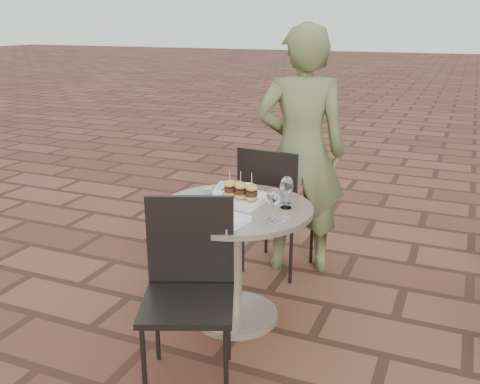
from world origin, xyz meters
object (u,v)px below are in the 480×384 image
at_px(diner, 301,152).
at_px(plate_salmon, 233,188).
at_px(chair_far, 273,201).
at_px(plate_sliders, 241,195).
at_px(cafe_table, 235,245).
at_px(plate_tuna, 221,221).
at_px(chair_near, 189,276).

height_order(diner, plate_salmon, diner).
distance_m(chair_far, diner, 0.39).
bearing_deg(plate_salmon, plate_sliders, -54.21).
bearing_deg(cafe_table, diner, 81.24).
relative_size(cafe_table, diner, 0.52).
bearing_deg(plate_tuna, chair_far, 92.79).
bearing_deg(plate_tuna, cafe_table, 97.80).
bearing_deg(chair_far, plate_sliders, 96.52).
relative_size(diner, plate_salmon, 6.65).
bearing_deg(chair_near, diner, 62.17).
relative_size(chair_near, plate_salmon, 3.54).
bearing_deg(chair_far, cafe_table, 96.96).
xyz_separation_m(cafe_table, plate_salmon, (-0.13, 0.26, 0.26)).
distance_m(diner, plate_sliders, 0.78).
xyz_separation_m(chair_far, plate_sliders, (0.00, -0.59, 0.22)).
bearing_deg(plate_tuna, chair_near, -97.83).
bearing_deg(plate_sliders, chair_far, 90.28).
distance_m(cafe_table, plate_sliders, 0.30).
bearing_deg(cafe_table, chair_far, 90.73).
height_order(cafe_table, diner, diner).
bearing_deg(diner, chair_near, 65.19).
distance_m(chair_near, plate_tuna, 0.35).
distance_m(diner, plate_tuna, 1.14).
distance_m(chair_near, diner, 1.46).
height_order(chair_near, plate_tuna, chair_near).
height_order(chair_near, plate_salmon, chair_near).
bearing_deg(cafe_table, plate_salmon, 115.99).
height_order(plate_salmon, plate_sliders, plate_sliders).
relative_size(cafe_table, plate_sliders, 2.79).
relative_size(chair_near, plate_sliders, 2.88).
xyz_separation_m(cafe_table, chair_far, (-0.01, 0.68, 0.07)).
distance_m(chair_far, plate_salmon, 0.48).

